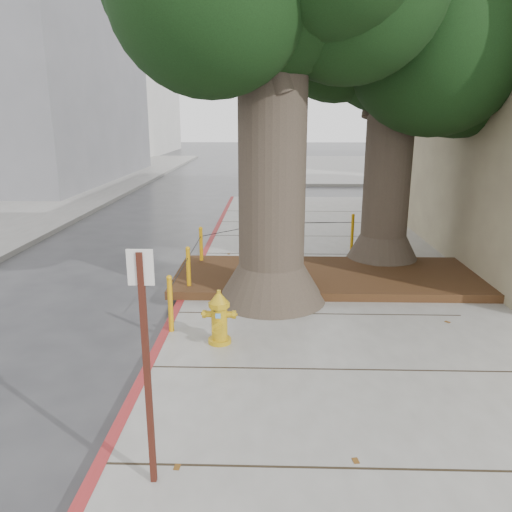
% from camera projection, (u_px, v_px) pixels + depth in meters
% --- Properties ---
extents(ground, '(140.00, 140.00, 0.00)m').
position_uv_depth(ground, '(293.00, 379.00, 6.86)').
color(ground, '#28282B').
rests_on(ground, ground).
extents(sidewalk_far, '(16.00, 20.00, 0.15)m').
position_uv_depth(sidewalk_far, '(359.00, 167.00, 35.57)').
color(sidewalk_far, slate).
rests_on(sidewalk_far, ground).
extents(curb_red, '(0.14, 26.00, 0.16)m').
position_uv_depth(curb_red, '(180.00, 306.00, 9.30)').
color(curb_red, maroon).
rests_on(curb_red, ground).
extents(planter_bed, '(6.40, 2.60, 0.16)m').
position_uv_depth(planter_bed, '(328.00, 277.00, 10.53)').
color(planter_bed, black).
rests_on(planter_bed, sidewalk_main).
extents(building_far_grey, '(12.00, 16.00, 12.00)m').
position_uv_depth(building_far_grey, '(0.00, 69.00, 26.88)').
color(building_far_grey, slate).
rests_on(building_far_grey, ground).
extents(building_far_white, '(12.00, 18.00, 15.00)m').
position_uv_depth(building_far_white, '(101.00, 75.00, 48.70)').
color(building_far_white, silver).
rests_on(building_far_white, ground).
extents(tree_far, '(4.50, 3.80, 7.17)m').
position_uv_depth(tree_far, '(411.00, 42.00, 10.57)').
color(tree_far, '#4C3F33').
rests_on(tree_far, sidewalk_main).
extents(bollard_ring, '(3.79, 5.39, 0.95)m').
position_uv_depth(bollard_ring, '(245.00, 250.00, 10.92)').
color(bollard_ring, '#CA8D0B').
rests_on(bollard_ring, sidewalk_main).
extents(fire_hydrant, '(0.44, 0.39, 0.85)m').
position_uv_depth(fire_hydrant, '(219.00, 317.00, 7.51)').
color(fire_hydrant, gold).
rests_on(fire_hydrant, sidewalk_main).
extents(signpost, '(0.22, 0.05, 2.26)m').
position_uv_depth(signpost, '(146.00, 357.00, 4.38)').
color(signpost, '#471911').
rests_on(signpost, sidewalk_main).
extents(car_silver, '(3.20, 1.41, 1.07)m').
position_uv_depth(car_silver, '(425.00, 184.00, 23.07)').
color(car_silver, '#B7B7BC').
rests_on(car_silver, ground).
extents(car_red, '(3.69, 1.31, 1.21)m').
position_uv_depth(car_red, '(446.00, 176.00, 25.29)').
color(car_red, maroon).
rests_on(car_red, ground).
extents(car_dark, '(1.77, 4.30, 1.24)m').
position_uv_depth(car_dark, '(20.00, 180.00, 23.73)').
color(car_dark, black).
rests_on(car_dark, ground).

